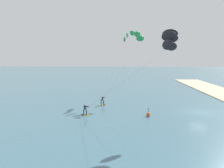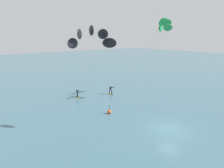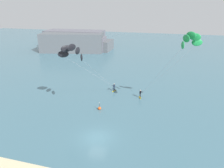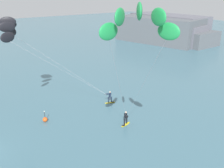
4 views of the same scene
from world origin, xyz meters
name	(u,v)px [view 1 (image 1 of 4)]	position (x,y,z in m)	size (l,w,h in m)	color
ground_plane	(199,112)	(0.00, 0.00, 0.00)	(240.00, 240.00, 0.00)	#426B7A
kitesurfer_nearshore	(165,43)	(-6.04, 6.88, 10.02)	(7.14, 13.14, 11.65)	yellow
kitesurfer_mid_water	(131,38)	(11.02, 9.98, 12.00)	(10.00, 8.60, 13.70)	yellow
marker_buoy	(148,114)	(-2.41, 8.12, 0.30)	(0.56, 0.56, 1.38)	#EA5119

